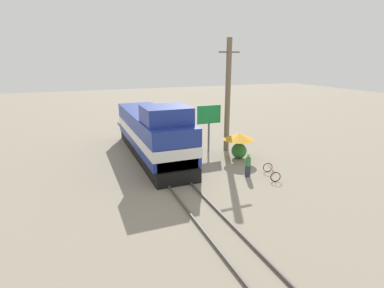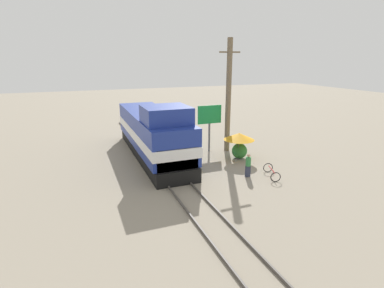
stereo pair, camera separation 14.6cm
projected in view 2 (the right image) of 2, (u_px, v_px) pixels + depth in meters
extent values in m
plane|color=gray|center=(171.00, 177.00, 19.84)|extent=(120.00, 120.00, 0.00)
cube|color=#4C4742|center=(161.00, 177.00, 19.57)|extent=(0.08, 37.20, 0.15)
cube|color=#4C4742|center=(182.00, 174.00, 20.07)|extent=(0.08, 37.20, 0.15)
cube|color=black|center=(153.00, 150.00, 24.05)|extent=(2.90, 13.06, 0.93)
cube|color=navy|center=(152.00, 129.00, 23.57)|extent=(3.15, 12.54, 2.51)
cube|color=white|center=(152.00, 132.00, 23.64)|extent=(3.19, 12.67, 0.70)
cube|color=white|center=(173.00, 156.00, 18.93)|extent=(2.68, 1.83, 1.38)
cube|color=navy|center=(166.00, 115.00, 19.56)|extent=(2.96, 2.87, 1.12)
cylinder|color=#726047|center=(228.00, 97.00, 24.25)|extent=(0.43, 0.43, 9.11)
cube|color=#726047|center=(230.00, 52.00, 23.30)|extent=(1.80, 0.12, 0.12)
cylinder|color=#4C4C4C|center=(239.00, 147.00, 22.91)|extent=(0.05, 0.05, 1.99)
cone|color=orange|center=(239.00, 136.00, 22.67)|extent=(2.33, 2.33, 0.53)
cube|color=#595959|center=(209.00, 137.00, 25.00)|extent=(0.12, 0.12, 2.38)
cube|color=#198C3F|center=(210.00, 115.00, 24.46)|extent=(2.08, 0.08, 1.50)
sphere|color=#2D722D|center=(239.00, 151.00, 23.36)|extent=(1.19, 1.19, 1.19)
cube|color=#2D3347|center=(248.00, 171.00, 19.74)|extent=(0.30, 0.20, 0.76)
cylinder|color=#337F3F|center=(248.00, 161.00, 19.55)|extent=(0.34, 0.34, 0.60)
sphere|color=tan|center=(249.00, 156.00, 19.43)|extent=(0.22, 0.22, 0.22)
torus|color=black|center=(276.00, 177.00, 18.89)|extent=(0.64, 0.26, 0.66)
torus|color=black|center=(268.00, 168.00, 20.51)|extent=(0.64, 0.26, 0.66)
cube|color=#A51919|center=(272.00, 170.00, 19.65)|extent=(0.51, 1.37, 0.04)
cylinder|color=#A51919|center=(273.00, 172.00, 19.38)|extent=(0.04, 0.04, 0.27)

